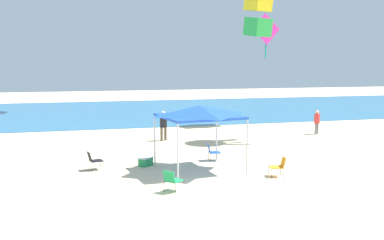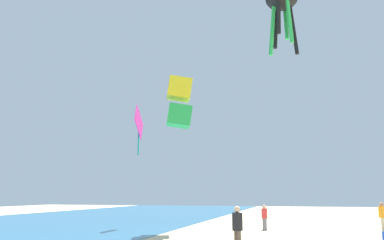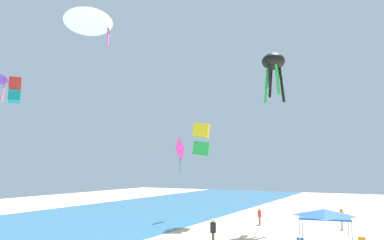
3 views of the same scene
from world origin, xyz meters
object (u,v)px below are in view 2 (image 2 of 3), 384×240
kite_diamond_magenta (139,124)px  person_kite_handler (264,215)px  person_near_umbrella (237,225)px  kite_box_yellow (179,102)px  person_watching_sky (382,214)px  kite_octopus_black (282,2)px

kite_diamond_magenta → person_kite_handler: bearing=71.8°
person_near_umbrella → kite_diamond_magenta: (10.47, 8.73, 6.28)m
person_kite_handler → kite_box_yellow: (-2.09, 5.13, 7.26)m
person_watching_sky → kite_diamond_magenta: bearing=93.3°
person_kite_handler → person_watching_sky: bearing=-115.2°
kite_octopus_black → kite_box_yellow: 10.47m
person_kite_handler → kite_box_yellow: 9.13m
person_watching_sky → kite_octopus_black: size_ratio=0.35×
person_near_umbrella → person_watching_sky: person_near_umbrella is taller
kite_diamond_magenta → kite_octopus_black: bearing=75.4°
kite_diamond_magenta → kite_box_yellow: size_ratio=1.13×
kite_octopus_black → kite_box_yellow: bearing=-50.6°
person_near_umbrella → person_watching_sky: bearing=114.8°
person_near_umbrella → kite_box_yellow: (8.10, 4.93, 7.14)m
person_kite_handler → kite_diamond_magenta: 10.99m
person_near_umbrella → kite_box_yellow: size_ratio=0.54×
person_near_umbrella → kite_octopus_black: 18.30m
kite_box_yellow → person_watching_sky: bearing=85.0°
person_watching_sky → kite_box_yellow: bearing=105.0°
kite_octopus_black → kite_diamond_magenta: bearing=-70.7°
person_kite_handler → person_near_umbrella: bearing=144.5°
person_watching_sky → kite_diamond_magenta: size_ratio=0.47×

